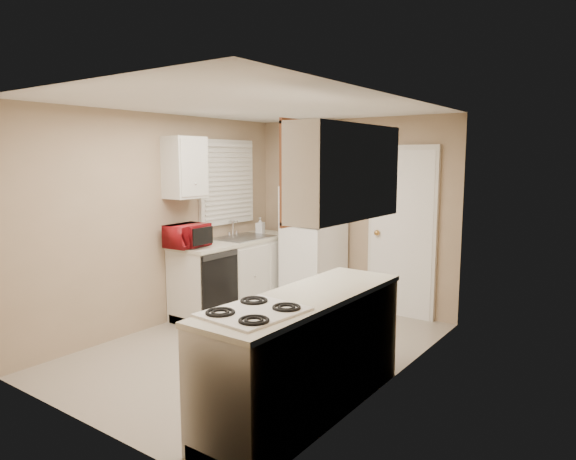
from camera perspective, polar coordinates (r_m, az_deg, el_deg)
The scene contains 19 objects.
floor at distance 5.34m, azimuth -3.22°, elevation -12.94°, with size 3.80×3.80×0.00m, color #BCB09D.
ceiling at distance 5.01m, azimuth -3.44°, elevation 13.64°, with size 3.80×3.80×0.00m, color white.
wall_left at distance 6.01m, azimuth -13.75°, elevation 1.01°, with size 3.80×3.80×0.00m, color tan.
wall_right at distance 4.30m, azimuth 11.32°, elevation -1.59°, with size 3.80×3.80×0.00m, color tan.
wall_back at distance 6.61m, azimuth 7.12°, elevation 1.79°, with size 2.80×2.80×0.00m, color tan.
wall_front at distance 3.78m, azimuth -21.84°, elevation -3.32°, with size 2.80×2.80×0.00m, color tan.
left_counter at distance 6.55m, azimuth -5.80°, elevation -4.91°, with size 0.60×1.80×0.90m, color silver.
dishwasher at distance 5.92m, azimuth -7.56°, elevation -5.92°, with size 0.03×0.58×0.72m, color black.
sink at distance 6.58m, azimuth -4.98°, elevation -1.19°, with size 0.54×0.74×0.16m, color gray.
microwave at distance 5.93m, azimuth -11.14°, elevation -0.46°, with size 0.26×0.47×0.32m, color maroon.
soap_bottle at distance 6.90m, azimuth -3.10°, elevation 0.42°, with size 0.10×0.10×0.22m, color beige.
window_blinds at distance 6.68m, azimuth -6.75°, elevation 5.30°, with size 0.10×0.98×1.08m, color silver.
upper_cabinet_left at distance 6.00m, azimuth -11.39°, elevation 6.82°, with size 0.30×0.45×0.70m, color silver.
refrigerator at distance 6.59m, azimuth 2.82°, elevation -1.89°, with size 0.64×0.62×1.56m, color white.
cabinet_over_fridge at distance 6.65m, azimuth 3.54°, elevation 8.78°, with size 0.70×0.30×0.40m, color silver.
interior_door at distance 6.29m, azimuth 12.51°, elevation -0.30°, with size 0.86×0.06×2.08m, color white.
right_counter at distance 3.96m, azimuth 1.97°, elevation -13.53°, with size 0.60×2.00×0.90m, color silver.
stove at distance 3.59m, azimuth -3.73°, elevation -17.08°, with size 0.51×0.63×0.77m, color white.
upper_cabinet_right at distance 3.87m, azimuth 6.42°, elevation 6.40°, with size 0.30×1.20×0.70m, color silver.
Camera 1 is at (3.15, -3.87, 1.90)m, focal length 32.00 mm.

